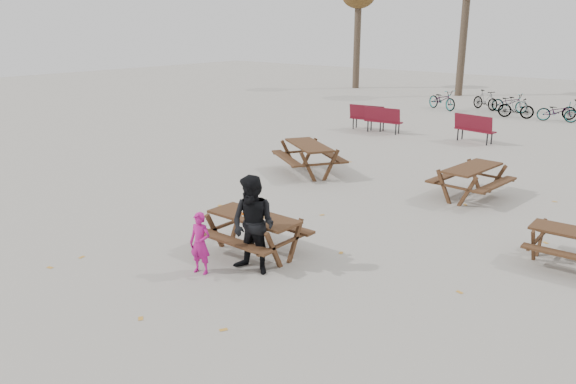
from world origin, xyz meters
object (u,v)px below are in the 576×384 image
Objects in this scene: soda_bottle at (243,213)px; adult at (253,225)px; food_tray at (263,220)px; picnic_table_east at (576,249)px; main_picnic_table at (254,225)px; picnic_table_far at (471,182)px; child at (200,243)px; picnic_table_north at (309,159)px.

adult reaches higher than soda_bottle.
food_tray is 0.11× the size of picnic_table_east.
main_picnic_table is at bearing 162.90° from food_tray.
food_tray is (0.31, -0.10, 0.21)m from main_picnic_table.
adult reaches higher than picnic_table_far.
picnic_table_east is (4.98, 4.44, -0.21)m from child.
food_tray is 6.33m from picnic_table_far.
adult is 6.83m from picnic_table_north.
child is at bearing 170.35° from picnic_table_far.
adult reaches higher than main_picnic_table.
adult is 1.11× the size of picnic_table_east.
child is (-0.16, -1.19, -0.03)m from main_picnic_table.
soda_bottle reaches higher than main_picnic_table.
food_tray is 0.44m from soda_bottle.
soda_bottle reaches higher than picnic_table_far.
soda_bottle is at bearing 168.41° from picnic_table_far.
soda_bottle reaches higher than picnic_table_north.
main_picnic_table is 1.15× the size of picnic_table_east.
food_tray is 1.22m from child.
adult is 0.93× the size of picnic_table_far.
child is at bearing -113.48° from food_tray.
child is 7.07m from picnic_table_north.
soda_bottle is 1.08m from child.
main_picnic_table is at bearing 169.06° from picnic_table_far.
picnic_table_north reaches higher than food_tray.
picnic_table_north is (-7.65, 2.11, 0.10)m from picnic_table_east.
picnic_table_east is at bearing 16.46° from picnic_table_north.
child reaches higher than picnic_table_far.
picnic_table_far is (1.88, 7.26, -0.15)m from child.
main_picnic_table is at bearing -147.87° from picnic_table_east.
main_picnic_table is at bearing 67.08° from child.
food_tray is 0.09× the size of picnic_table_north.
picnic_table_north is (-2.67, 6.55, -0.12)m from child.
picnic_table_north is at bearing 162.68° from picnic_table_east.
main_picnic_table is 0.82m from adult.
picnic_table_east is (4.50, 3.34, -0.45)m from food_tray.
main_picnic_table is at bearing 51.35° from soda_bottle.
food_tray is 0.10× the size of picnic_table_far.
picnic_table_east is at bearing 34.53° from soda_bottle.
food_tray reaches higher than picnic_table_far.
picnic_table_far is at bearing 60.29° from child.
soda_bottle is at bearing -128.65° from main_picnic_table.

